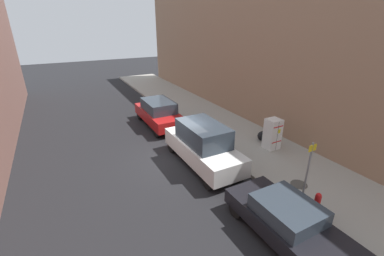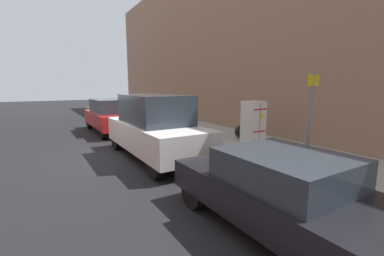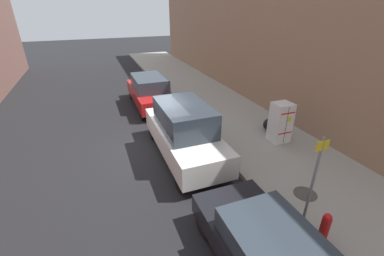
% 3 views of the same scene
% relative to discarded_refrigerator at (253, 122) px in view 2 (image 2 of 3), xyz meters
% --- Properties ---
extents(ground_plane, '(80.00, 80.00, 0.00)m').
position_rel_discarded_refrigerator_xyz_m(ground_plane, '(5.12, -1.55, -1.02)').
color(ground_plane, black).
extents(sidewalk_slab, '(4.41, 44.00, 0.18)m').
position_rel_discarded_refrigerator_xyz_m(sidewalk_slab, '(0.53, -1.55, -0.93)').
color(sidewalk_slab, '#9E998E').
rests_on(sidewalk_slab, ground).
extents(building_facade_near, '(2.45, 39.60, 10.19)m').
position_rel_discarded_refrigerator_xyz_m(building_facade_near, '(-2.90, -1.55, 4.08)').
color(building_facade_near, '#937056').
rests_on(building_facade_near, ground).
extents(discarded_refrigerator, '(0.75, 0.71, 1.68)m').
position_rel_discarded_refrigerator_xyz_m(discarded_refrigerator, '(0.00, 0.00, 0.00)').
color(discarded_refrigerator, white).
rests_on(discarded_refrigerator, sidewalk_slab).
extents(manhole_cover, '(0.70, 0.70, 0.02)m').
position_rel_discarded_refrigerator_xyz_m(manhole_cover, '(1.42, 3.16, -0.83)').
color(manhole_cover, '#47443F').
rests_on(manhole_cover, sidewalk_slab).
extents(street_sign_post, '(0.36, 0.07, 2.60)m').
position_rel_discarded_refrigerator_xyz_m(street_sign_post, '(2.36, 4.07, 0.61)').
color(street_sign_post, slate).
rests_on(street_sign_post, sidewalk_slab).
extents(fire_hydrant, '(0.22, 0.22, 0.82)m').
position_rel_discarded_refrigerator_xyz_m(fire_hydrant, '(2.28, 4.63, -0.42)').
color(fire_hydrant, red).
rests_on(fire_hydrant, sidewalk_slab).
extents(trash_bag, '(0.57, 0.57, 0.57)m').
position_rel_discarded_refrigerator_xyz_m(trash_bag, '(-0.23, -0.96, -0.56)').
color(trash_bag, black).
rests_on(trash_bag, sidewalk_slab).
extents(parked_suv_red, '(1.93, 4.78, 1.77)m').
position_rel_discarded_refrigerator_xyz_m(parked_suv_red, '(4.05, -6.42, -0.10)').
color(parked_suv_red, red).
rests_on(parked_suv_red, ground).
extents(parked_van_white, '(1.91, 5.01, 2.16)m').
position_rel_discarded_refrigerator_xyz_m(parked_van_white, '(4.05, -0.53, 0.06)').
color(parked_van_white, silver).
rests_on(parked_van_white, ground).
extents(parked_sedan_dark, '(1.87, 4.69, 1.38)m').
position_rel_discarded_refrigerator_xyz_m(parked_sedan_dark, '(4.05, 5.00, -0.30)').
color(parked_sedan_dark, black).
rests_on(parked_sedan_dark, ground).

